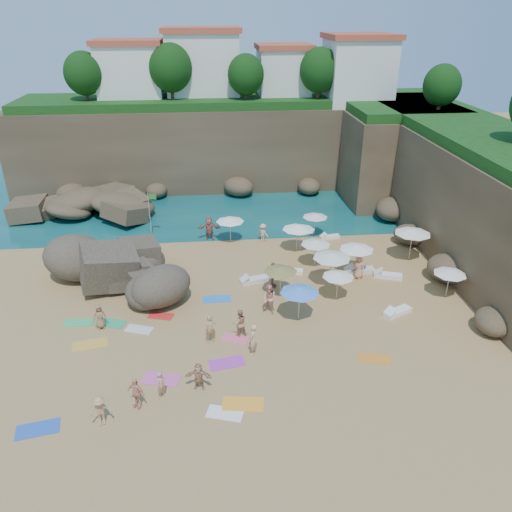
{
  "coord_description": "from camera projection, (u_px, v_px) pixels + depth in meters",
  "views": [
    {
      "loc": [
        -0.85,
        -26.17,
        16.56
      ],
      "look_at": [
        2.0,
        3.0,
        2.0
      ],
      "focal_mm": 35.0,
      "sensor_mm": 36.0,
      "label": 1
    }
  ],
  "objects": [
    {
      "name": "person_stand_6",
      "position": [
        253.0,
        339.0,
        26.32
      ],
      "size": [
        0.65,
        0.77,
        1.8
      ],
      "primitive_type": "imported",
      "rotation": [
        0.0,
        0.0,
        4.31
      ],
      "color": "#E9AD84",
      "rests_on": "ground"
    },
    {
      "name": "towel_4",
      "position": [
        90.0,
        344.0,
        27.39
      ],
      "size": [
        2.05,
        1.32,
        0.03
      ],
      "primitive_type": "cube",
      "rotation": [
        0.0,
        0.0,
        0.21
      ],
      "color": "gold",
      "rests_on": "ground"
    },
    {
      "name": "parasol_6",
      "position": [
        281.0,
        269.0,
        31.35
      ],
      "size": [
        2.15,
        2.15,
        2.03
      ],
      "color": "silver",
      "rests_on": "ground"
    },
    {
      "name": "parasol_10",
      "position": [
        300.0,
        290.0,
        28.79
      ],
      "size": [
        2.3,
        2.3,
        2.18
      ],
      "color": "silver",
      "rests_on": "ground"
    },
    {
      "name": "towel_9",
      "position": [
        235.0,
        339.0,
        27.87
      ],
      "size": [
        1.68,
        1.25,
        0.03
      ],
      "primitive_type": "cube",
      "rotation": [
        0.0,
        0.0,
        -0.37
      ],
      "color": "#F05D7E",
      "rests_on": "ground"
    },
    {
      "name": "flag_pole",
      "position": [
        151.0,
        209.0,
        39.61
      ],
      "size": [
        0.69,
        0.23,
        3.59
      ],
      "color": "silver",
      "rests_on": "ground"
    },
    {
      "name": "towel_8",
      "position": [
        217.0,
        299.0,
        31.68
      ],
      "size": [
        1.8,
        0.9,
        0.03
      ],
      "primitive_type": "cube",
      "rotation": [
        0.0,
        0.0,
        0.0
      ],
      "color": "blue",
      "rests_on": "ground"
    },
    {
      "name": "seawater",
      "position": [
        216.0,
        169.0,
        57.51
      ],
      "size": [
        120.0,
        120.0,
        0.0
      ],
      "primitive_type": "plane",
      "color": "#0C4751",
      "rests_on": "ground"
    },
    {
      "name": "person_stand_4",
      "position": [
        359.0,
        267.0,
        33.83
      ],
      "size": [
        0.93,
        0.91,
        1.73
      ],
      "primitive_type": "imported",
      "rotation": [
        0.0,
        0.0,
        -0.74
      ],
      "color": "tan",
      "rests_on": "ground"
    },
    {
      "name": "clifftop_buildings",
      "position": [
        243.0,
        69.0,
        49.02
      ],
      "size": [
        28.48,
        9.48,
        7.0
      ],
      "color": "white",
      "rests_on": "cliff_back"
    },
    {
      "name": "lounger_3",
      "position": [
        291.0,
        271.0,
        34.83
      ],
      "size": [
        1.67,
        0.87,
        0.25
      ],
      "primitive_type": "cube",
      "rotation": [
        0.0,
        0.0,
        -0.22
      ],
      "color": "white",
      "rests_on": "ground"
    },
    {
      "name": "lounger_2",
      "position": [
        360.0,
        270.0,
        34.82
      ],
      "size": [
        2.09,
        0.79,
        0.32
      ],
      "primitive_type": "cube",
      "rotation": [
        0.0,
        0.0,
        0.05
      ],
      "color": "silver",
      "rests_on": "ground"
    },
    {
      "name": "person_lie_1",
      "position": [
        138.0,
        403.0,
        23.05
      ],
      "size": [
        1.59,
        1.82,
        0.38
      ],
      "primitive_type": "imported",
      "rotation": [
        0.0,
        0.0,
        -0.53
      ],
      "color": "#E9A084",
      "rests_on": "ground"
    },
    {
      "name": "parasol_7",
      "position": [
        332.0,
        255.0,
        32.42
      ],
      "size": [
        2.5,
        2.5,
        2.36
      ],
      "color": "silver",
      "rests_on": "ground"
    },
    {
      "name": "person_lie_5",
      "position": [
        270.0,
        308.0,
        30.09
      ],
      "size": [
        1.82,
        2.06,
        0.71
      ],
      "primitive_type": "imported",
      "rotation": [
        0.0,
        0.0,
        -0.6
      ],
      "color": "#E29D80",
      "rests_on": "ground"
    },
    {
      "name": "parasol_4",
      "position": [
        413.0,
        231.0,
        35.76
      ],
      "size": [
        2.6,
        2.6,
        2.45
      ],
      "color": "silver",
      "rests_on": "ground"
    },
    {
      "name": "parasol_9",
      "position": [
        357.0,
        247.0,
        33.88
      ],
      "size": [
        2.34,
        2.34,
        2.22
      ],
      "color": "silver",
      "rests_on": "ground"
    },
    {
      "name": "parasol_2",
      "position": [
        315.0,
        215.0,
        39.86
      ],
      "size": [
        2.01,
        2.01,
        1.9
      ],
      "color": "silver",
      "rests_on": "ground"
    },
    {
      "name": "lounger_0",
      "position": [
        254.0,
        280.0,
        33.61
      ],
      "size": [
        2.06,
        1.14,
        0.3
      ],
      "primitive_type": "cube",
      "rotation": [
        0.0,
        0.0,
        0.26
      ],
      "color": "silver",
      "rests_on": "ground"
    },
    {
      "name": "person_lie_2",
      "position": [
        101.0,
        325.0,
        28.77
      ],
      "size": [
        1.18,
        1.65,
        0.4
      ],
      "primitive_type": "imported",
      "rotation": [
        0.0,
        0.0,
        0.33
      ],
      "color": "olive",
      "rests_on": "ground"
    },
    {
      "name": "towel_10",
      "position": [
        375.0,
        359.0,
        26.28
      ],
      "size": [
        1.82,
        1.2,
        0.03
      ],
      "primitive_type": "cube",
      "rotation": [
        0.0,
        0.0,
        -0.23
      ],
      "color": "orange",
      "rests_on": "ground"
    },
    {
      "name": "clifftop_trees",
      "position": [
        269.0,
        76.0,
        43.57
      ],
      "size": [
        35.6,
        23.82,
        4.4
      ],
      "color": "#11380F",
      "rests_on": "ground"
    },
    {
      "name": "person_stand_5",
      "position": [
        209.0,
        228.0,
        39.53
      ],
      "size": [
        1.81,
        0.65,
        1.91
      ],
      "primitive_type": "imported",
      "rotation": [
        0.0,
        0.0,
        -0.08
      ],
      "color": "#A45F52",
      "rests_on": "ground"
    },
    {
      "name": "lounger_5",
      "position": [
        398.0,
        312.0,
        30.1
      ],
      "size": [
        1.92,
        1.35,
        0.29
      ],
      "primitive_type": "cube",
      "rotation": [
        0.0,
        0.0,
        0.45
      ],
      "color": "white",
      "rests_on": "ground"
    },
    {
      "name": "towel_7",
      "position": [
        161.0,
        316.0,
        29.93
      ],
      "size": [
        1.65,
        1.12,
        0.03
      ],
      "primitive_type": "cube",
      "rotation": [
        0.0,
        0.0,
        -0.27
      ],
      "color": "red",
      "rests_on": "ground"
    },
    {
      "name": "lounger_4",
      "position": [
        388.0,
        276.0,
        34.19
      ],
      "size": [
        1.99,
        1.2,
        0.29
      ],
      "primitive_type": "cube",
      "rotation": [
        0.0,
        0.0,
        -0.32
      ],
      "color": "white",
      "rests_on": "ground"
    },
    {
      "name": "towel_1",
      "position": [
        161.0,
        379.0,
        24.82
      ],
      "size": [
        2.03,
        1.34,
        0.03
      ],
      "primitive_type": "cube",
      "rotation": [
        0.0,
        0.0,
        -0.23
      ],
      "color": "#D6539E",
      "rests_on": "ground"
    },
    {
      "name": "parasol_3",
      "position": [
        301.0,
        228.0,
        37.28
      ],
      "size": [
        2.17,
        2.17,
        2.05
      ],
      "color": "silver",
      "rests_on": "ground"
    },
    {
      "name": "person_lie_0",
      "position": [
        102.0,
        421.0,
        22.07
      ],
      "size": [
        1.23,
        1.65,
        0.4
      ],
      "primitive_type": "imported",
      "rotation": [
        0.0,
        0.0,
        0.19
      ],
      "color": "tan",
      "rests_on": "ground"
    },
    {
      "name": "marina_masts",
      "position": [
        65.0,
        146.0,
        54.74
      ],
      "size": [
        3.1,
        0.1,
        6.0
      ],
      "color": "white",
      "rests_on": "ground"
    },
    {
      "name": "parasol_11",
      "position": [
        338.0,
        275.0,
        31.01
      ],
      "size": [
        1.98,
        1.98,
        1.88
      ],
      "color": "silver",
      "rests_on": "ground"
    },
    {
      "name": "rock_promontory",
      "position": [
        96.0,
        218.0,
        44.07
      ],
      "size": [
        12.0,
        7.0,
        2.0
      ],
      "primitive_type": null,
      "color": "brown",
      "rests_on": "ground"
    },
    {
      "name": "cliff_corner",
      "position": [
        393.0,
        153.0,
        48.3
      ],
      "size": [
        10.0,
        12.0,
        8.0
      ],
      "primitive_type": "cube",
      "color": "brown",
      "rests_on": "ground"
    },
    {
      "name": "towel_5",
      "position": [
        139.0,
        329.0,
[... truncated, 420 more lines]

